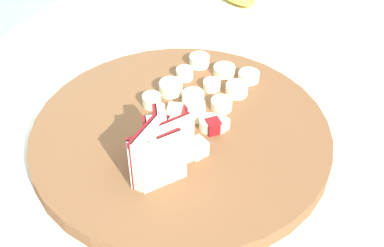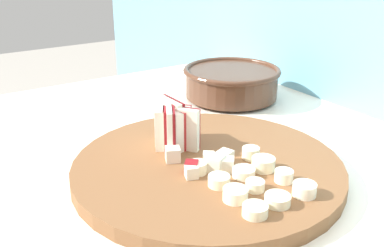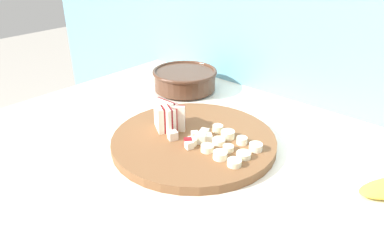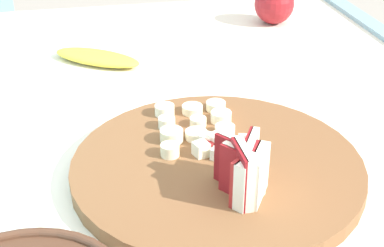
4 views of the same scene
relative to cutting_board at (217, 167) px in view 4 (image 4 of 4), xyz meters
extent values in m
cylinder|color=brown|center=(0.00, 0.00, 0.00)|extent=(0.35, 0.35, 0.02)
cube|color=#A32323|center=(-0.08, -0.01, 0.04)|extent=(0.03, 0.04, 0.06)
cube|color=white|center=(-0.09, -0.01, 0.04)|extent=(0.04, 0.04, 0.06)
cube|color=maroon|center=(-0.08, -0.02, 0.04)|extent=(0.05, 0.03, 0.06)
cube|color=white|center=(-0.08, -0.02, 0.04)|extent=(0.05, 0.04, 0.06)
cube|color=maroon|center=(-0.06, -0.02, 0.04)|extent=(0.05, 0.03, 0.06)
cube|color=white|center=(-0.06, -0.02, 0.04)|extent=(0.05, 0.03, 0.06)
cube|color=maroon|center=(-0.08, 0.00, 0.04)|extent=(0.05, 0.01, 0.06)
cube|color=beige|center=(-0.08, -0.01, 0.04)|extent=(0.05, 0.01, 0.06)
cube|color=#A32323|center=(-0.06, -0.01, 0.04)|extent=(0.05, 0.01, 0.06)
cube|color=white|center=(-0.06, -0.02, 0.04)|extent=(0.05, 0.02, 0.06)
cube|color=maroon|center=(-0.05, 0.00, 0.04)|extent=(0.04, 0.03, 0.06)
cube|color=#EFE5CC|center=(-0.05, -0.01, 0.04)|extent=(0.04, 0.03, 0.06)
cube|color=maroon|center=(-0.07, 0.00, 0.04)|extent=(0.03, 0.03, 0.06)
cube|color=#EFE5CC|center=(-0.07, 0.00, 0.04)|extent=(0.04, 0.03, 0.06)
cube|color=maroon|center=(0.01, -0.03, 0.02)|extent=(0.02, 0.02, 0.02)
cube|color=beige|center=(0.03, -0.01, 0.02)|extent=(0.03, 0.03, 0.02)
cube|color=#A32323|center=(0.02, 0.00, 0.02)|extent=(0.02, 0.02, 0.01)
cube|color=#EFE5CC|center=(0.03, 0.00, 0.02)|extent=(0.02, 0.02, 0.02)
cube|color=white|center=(0.00, 0.00, 0.02)|extent=(0.02, 0.02, 0.01)
cube|color=beige|center=(0.02, 0.02, 0.02)|extent=(0.02, 0.02, 0.02)
cube|color=#EFE5CC|center=(-0.03, -0.04, 0.02)|extent=(0.02, 0.02, 0.02)
cube|color=#EFE5CC|center=(0.02, -0.04, 0.02)|extent=(0.02, 0.02, 0.02)
cylinder|color=#F4EAC6|center=(0.02, -0.03, 0.02)|extent=(0.02, 0.02, 0.01)
cylinder|color=beige|center=(0.06, -0.02, 0.02)|extent=(0.03, 0.03, 0.01)
cylinder|color=white|center=(0.09, -0.03, 0.02)|extent=(0.03, 0.03, 0.01)
cylinder|color=beige|center=(0.13, -0.03, 0.02)|extent=(0.03, 0.03, 0.01)
cylinder|color=beige|center=(0.02, 0.01, 0.02)|extent=(0.02, 0.02, 0.01)
cylinder|color=white|center=(0.06, 0.01, 0.01)|extent=(0.03, 0.03, 0.01)
cylinder|color=#F4EAC6|center=(0.09, 0.00, 0.02)|extent=(0.02, 0.02, 0.01)
cylinder|color=beige|center=(0.12, 0.00, 0.02)|extent=(0.03, 0.03, 0.01)
cylinder|color=beige|center=(0.02, 0.05, 0.02)|extent=(0.02, 0.02, 0.01)
cylinder|color=beige|center=(0.06, 0.05, 0.02)|extent=(0.03, 0.03, 0.02)
cylinder|color=white|center=(0.09, 0.05, 0.02)|extent=(0.02, 0.02, 0.01)
cylinder|color=white|center=(0.13, 0.04, 0.02)|extent=(0.03, 0.03, 0.01)
ellipsoid|color=gold|center=(0.38, 0.12, 0.00)|extent=(0.14, 0.17, 0.02)
sphere|color=maroon|center=(0.52, -0.25, 0.03)|extent=(0.08, 0.08, 0.08)
camera|label=1|loc=(-0.40, -0.23, 0.41)|focal=49.22mm
camera|label=2|loc=(0.43, -0.30, 0.28)|focal=42.25mm
camera|label=3|loc=(0.45, -0.51, 0.39)|focal=34.33mm
camera|label=4|loc=(-0.54, 0.14, 0.37)|focal=51.84mm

